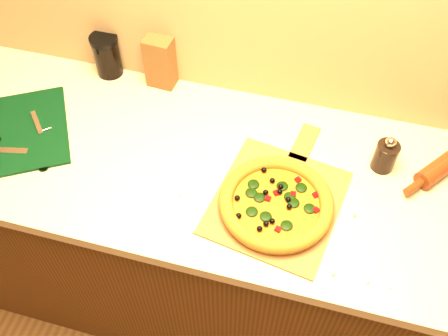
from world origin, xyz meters
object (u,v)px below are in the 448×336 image
pizza_peel (279,198)px  cutting_board (26,130)px  pepper_grinder (385,155)px  pizza (276,203)px  dark_jar (107,55)px

pizza_peel → cutting_board: cutting_board is taller
pizza_peel → pepper_grinder: pepper_grinder is taller
pizza_peel → cutting_board: size_ratio=1.28×
pizza → pizza_peel: bearing=86.1°
cutting_board → pepper_grinder: 1.10m
pizza_peel → pizza: size_ratio=1.68×
dark_jar → cutting_board: bearing=-113.9°
pizza → dark_jar: (-0.67, 0.41, 0.05)m
pizza_peel → dark_jar: 0.77m
pizza_peel → dark_jar: bearing=160.2°
pizza → pepper_grinder: 0.36m
pizza_peel → cutting_board: bearing=-173.9°
pizza_peel → cutting_board: 0.82m
pizza → cutting_board: bearing=174.4°
cutting_board → pepper_grinder: bearing=-22.5°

